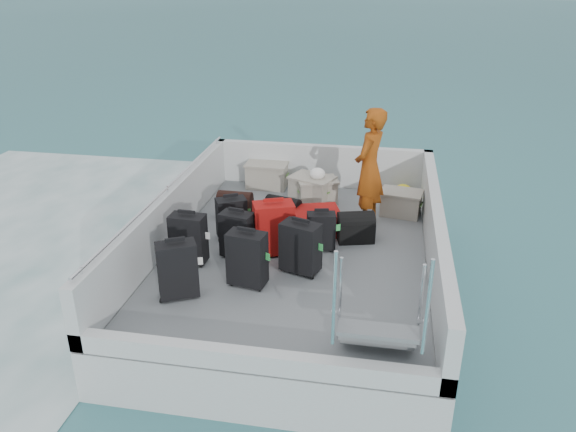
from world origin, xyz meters
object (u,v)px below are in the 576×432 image
(suitcase_5, at_px, (274,229))
(suitcase_7, at_px, (321,232))
(crate_3, at_px, (401,204))
(passenger, at_px, (369,168))
(suitcase_2, at_px, (232,219))
(crate_2, at_px, (317,191))
(suitcase_1, at_px, (189,239))
(suitcase_8, at_px, (310,221))
(suitcase_0, at_px, (178,271))
(suitcase_6, at_px, (300,248))
(crate_1, at_px, (312,190))
(suitcase_3, at_px, (247,259))
(crate_0, at_px, (267,176))
(suitcase_4, at_px, (237,235))

(suitcase_5, xyz_separation_m, suitcase_7, (0.58, 0.21, -0.09))
(crate_3, bearing_deg, passenger, -138.37)
(suitcase_2, height_order, crate_2, suitcase_2)
(suitcase_5, bearing_deg, suitcase_2, 131.00)
(suitcase_5, height_order, crate_2, suitcase_5)
(suitcase_1, height_order, suitcase_8, suitcase_1)
(suitcase_8, bearing_deg, crate_3, -73.66)
(suitcase_0, bearing_deg, passenger, 23.02)
(suitcase_0, relative_size, suitcase_6, 1.05)
(crate_1, xyz_separation_m, crate_3, (1.38, -0.29, -0.02))
(suitcase_1, distance_m, crate_2, 2.61)
(suitcase_0, relative_size, suitcase_7, 1.29)
(crate_2, bearing_deg, crate_1, 165.25)
(suitcase_3, relative_size, crate_1, 1.06)
(suitcase_8, distance_m, crate_2, 1.12)
(suitcase_6, bearing_deg, crate_1, 113.54)
(suitcase_2, distance_m, passenger, 2.02)
(crate_1, height_order, crate_3, crate_1)
(suitcase_0, relative_size, suitcase_8, 0.81)
(crate_0, bearing_deg, crate_2, -29.54)
(crate_0, bearing_deg, suitcase_7, -61.21)
(suitcase_0, height_order, suitcase_8, suitcase_0)
(suitcase_4, relative_size, suitcase_6, 0.95)
(suitcase_1, relative_size, suitcase_6, 1.01)
(suitcase_6, bearing_deg, crate_0, 129.09)
(suitcase_1, distance_m, suitcase_4, 0.61)
(crate_2, distance_m, passenger, 1.26)
(suitcase_4, relative_size, passenger, 0.36)
(suitcase_0, distance_m, crate_0, 3.57)
(crate_1, xyz_separation_m, crate_2, (0.08, -0.02, -0.01))
(passenger, bearing_deg, crate_0, -105.96)
(suitcase_0, relative_size, crate_3, 1.18)
(suitcase_7, xyz_separation_m, crate_0, (-1.18, 2.14, -0.06))
(suitcase_3, bearing_deg, crate_0, 107.81)
(suitcase_4, distance_m, crate_0, 2.53)
(suitcase_3, distance_m, suitcase_7, 1.26)
(suitcase_6, relative_size, suitcase_7, 1.23)
(suitcase_3, xyz_separation_m, suitcase_7, (0.72, 1.03, -0.07))
(suitcase_2, distance_m, crate_2, 1.78)
(crate_1, bearing_deg, suitcase_6, -85.50)
(suitcase_8, bearing_deg, suitcase_3, 143.92)
(suitcase_5, xyz_separation_m, crate_2, (0.31, 1.83, -0.17))
(crate_2, height_order, crate_3, crate_2)
(suitcase_0, xyz_separation_m, suitcase_5, (0.83, 1.22, 0.01))
(suitcase_4, height_order, suitcase_6, suitcase_6)
(suitcase_7, distance_m, crate_0, 2.44)
(suitcase_2, distance_m, suitcase_5, 0.74)
(suitcase_7, bearing_deg, suitcase_4, -171.66)
(suitcase_3, relative_size, passenger, 0.39)
(suitcase_7, distance_m, crate_3, 1.70)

